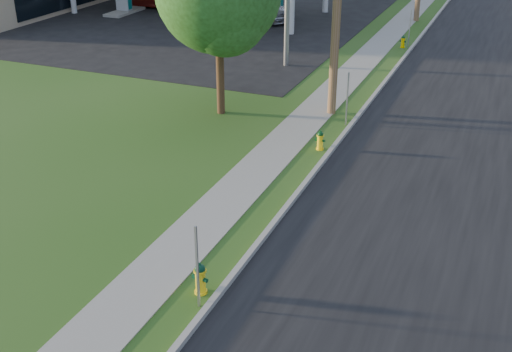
{
  "coord_description": "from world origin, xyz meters",
  "views": [
    {
      "loc": [
        5.75,
        -5.75,
        8.58
      ],
      "look_at": [
        0.0,
        8.0,
        1.4
      ],
      "focal_mm": 45.0,
      "sensor_mm": 36.0,
      "label": 1
    }
  ],
  "objects_px": {
    "hydrant_near": "(200,278)",
    "fuel_pump_nw": "(124,2)",
    "hydrant_mid": "(320,140)",
    "fuel_pump_se": "(275,1)",
    "fuel_pump_ne": "(251,13)",
    "car_silver": "(258,7)",
    "hydrant_far": "(403,42)"
  },
  "relations": [
    {
      "from": "hydrant_near",
      "to": "hydrant_mid",
      "type": "relative_size",
      "value": 1.15
    },
    {
      "from": "hydrant_mid",
      "to": "car_silver",
      "type": "relative_size",
      "value": 0.14
    },
    {
      "from": "hydrant_mid",
      "to": "fuel_pump_nw",
      "type": "bearing_deg",
      "value": 138.23
    },
    {
      "from": "hydrant_mid",
      "to": "car_silver",
      "type": "bearing_deg",
      "value": 118.33
    },
    {
      "from": "fuel_pump_ne",
      "to": "hydrant_near",
      "type": "relative_size",
      "value": 4.08
    },
    {
      "from": "hydrant_far",
      "to": "car_silver",
      "type": "xyz_separation_m",
      "value": [
        -9.61,
        3.29,
        0.5
      ]
    },
    {
      "from": "fuel_pump_nw",
      "to": "fuel_pump_se",
      "type": "relative_size",
      "value": 1.0
    },
    {
      "from": "fuel_pump_nw",
      "to": "car_silver",
      "type": "xyz_separation_m",
      "value": [
        8.88,
        1.39,
        0.11
      ]
    },
    {
      "from": "fuel_pump_se",
      "to": "hydrant_far",
      "type": "bearing_deg",
      "value": -31.87
    },
    {
      "from": "car_silver",
      "to": "fuel_pump_se",
      "type": "bearing_deg",
      "value": 20.47
    },
    {
      "from": "fuel_pump_se",
      "to": "hydrant_mid",
      "type": "height_order",
      "value": "fuel_pump_se"
    },
    {
      "from": "hydrant_near",
      "to": "fuel_pump_nw",
      "type": "bearing_deg",
      "value": 126.21
    },
    {
      "from": "fuel_pump_nw",
      "to": "car_silver",
      "type": "height_order",
      "value": "fuel_pump_nw"
    },
    {
      "from": "fuel_pump_nw",
      "to": "hydrant_far",
      "type": "bearing_deg",
      "value": -5.86
    },
    {
      "from": "fuel_pump_nw",
      "to": "hydrant_near",
      "type": "distance_m",
      "value": 31.43
    },
    {
      "from": "fuel_pump_nw",
      "to": "hydrant_mid",
      "type": "height_order",
      "value": "fuel_pump_nw"
    },
    {
      "from": "fuel_pump_se",
      "to": "car_silver",
      "type": "distance_m",
      "value": 2.61
    },
    {
      "from": "fuel_pump_se",
      "to": "hydrant_mid",
      "type": "xyz_separation_m",
      "value": [
        9.57,
        -20.58,
        -0.39
      ]
    },
    {
      "from": "fuel_pump_se",
      "to": "hydrant_near",
      "type": "distance_m",
      "value": 30.87
    },
    {
      "from": "fuel_pump_ne",
      "to": "hydrant_near",
      "type": "xyz_separation_m",
      "value": [
        9.56,
        -25.35,
        -0.34
      ]
    },
    {
      "from": "fuel_pump_ne",
      "to": "car_silver",
      "type": "xyz_separation_m",
      "value": [
        -0.12,
        1.39,
        0.11
      ]
    },
    {
      "from": "fuel_pump_nw",
      "to": "hydrant_far",
      "type": "relative_size",
      "value": 4.82
    },
    {
      "from": "fuel_pump_ne",
      "to": "hydrant_far",
      "type": "xyz_separation_m",
      "value": [
        9.48,
        -1.9,
        -0.4
      ]
    },
    {
      "from": "fuel_pump_se",
      "to": "hydrant_mid",
      "type": "distance_m",
      "value": 22.7
    },
    {
      "from": "fuel_pump_ne",
      "to": "fuel_pump_nw",
      "type": "bearing_deg",
      "value": 180.0
    },
    {
      "from": "hydrant_near",
      "to": "car_silver",
      "type": "xyz_separation_m",
      "value": [
        -9.69,
        26.75,
        0.45
      ]
    },
    {
      "from": "fuel_pump_se",
      "to": "car_silver",
      "type": "height_order",
      "value": "fuel_pump_se"
    },
    {
      "from": "hydrant_mid",
      "to": "car_silver",
      "type": "distance_m",
      "value": 20.43
    },
    {
      "from": "fuel_pump_ne",
      "to": "fuel_pump_se",
      "type": "bearing_deg",
      "value": 90.0
    },
    {
      "from": "fuel_pump_ne",
      "to": "hydrant_far",
      "type": "bearing_deg",
      "value": -11.31
    },
    {
      "from": "fuel_pump_nw",
      "to": "hydrant_near",
      "type": "relative_size",
      "value": 4.08
    },
    {
      "from": "fuel_pump_se",
      "to": "fuel_pump_nw",
      "type": "bearing_deg",
      "value": -156.04
    }
  ]
}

